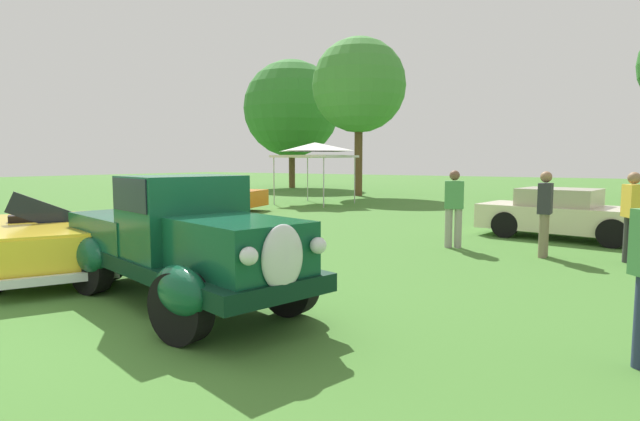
{
  "coord_description": "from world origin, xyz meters",
  "views": [
    {
      "loc": [
        5.0,
        -3.94,
        1.88
      ],
      "look_at": [
        0.24,
        3.32,
        1.04
      ],
      "focal_mm": 28.34,
      "sensor_mm": 36.0,
      "label": 1
    }
  ],
  "objects_px": {
    "show_car_orange": "(207,195)",
    "show_car_cream": "(563,214)",
    "spectator_between_cars": "(632,214)",
    "feature_pickup_truck": "(180,239)",
    "spectator_far_side": "(454,206)",
    "canopy_tent_left_field": "(315,149)",
    "neighbor_convertible": "(49,238)",
    "spectator_near_truck": "(545,211)"
  },
  "relations": [
    {
      "from": "show_car_orange",
      "to": "neighbor_convertible",
      "type": "bearing_deg",
      "value": -58.14
    },
    {
      "from": "spectator_between_cars",
      "to": "spectator_near_truck",
      "type": "bearing_deg",
      "value": -172.93
    },
    {
      "from": "neighbor_convertible",
      "to": "canopy_tent_left_field",
      "type": "xyz_separation_m",
      "value": [
        -3.94,
        14.02,
        1.84
      ]
    },
    {
      "from": "show_car_cream",
      "to": "spectator_far_side",
      "type": "bearing_deg",
      "value": -123.46
    },
    {
      "from": "feature_pickup_truck",
      "to": "show_car_cream",
      "type": "height_order",
      "value": "feature_pickup_truck"
    },
    {
      "from": "spectator_between_cars",
      "to": "feature_pickup_truck",
      "type": "bearing_deg",
      "value": -127.72
    },
    {
      "from": "feature_pickup_truck",
      "to": "show_car_orange",
      "type": "bearing_deg",
      "value": 134.24
    },
    {
      "from": "show_car_cream",
      "to": "canopy_tent_left_field",
      "type": "bearing_deg",
      "value": 154.5
    },
    {
      "from": "show_car_orange",
      "to": "canopy_tent_left_field",
      "type": "bearing_deg",
      "value": 68.88
    },
    {
      "from": "neighbor_convertible",
      "to": "show_car_cream",
      "type": "relative_size",
      "value": 1.11
    },
    {
      "from": "show_car_cream",
      "to": "spectator_between_cars",
      "type": "distance_m",
      "value": 3.06
    },
    {
      "from": "feature_pickup_truck",
      "to": "spectator_near_truck",
      "type": "bearing_deg",
      "value": 60.76
    },
    {
      "from": "neighbor_convertible",
      "to": "spectator_between_cars",
      "type": "bearing_deg",
      "value": 37.18
    },
    {
      "from": "show_car_orange",
      "to": "spectator_far_side",
      "type": "relative_size",
      "value": 2.71
    },
    {
      "from": "feature_pickup_truck",
      "to": "spectator_far_side",
      "type": "xyz_separation_m",
      "value": [
        1.6,
        6.24,
        0.04
      ]
    },
    {
      "from": "neighbor_convertible",
      "to": "show_car_orange",
      "type": "height_order",
      "value": "neighbor_convertible"
    },
    {
      "from": "neighbor_convertible",
      "to": "show_car_orange",
      "type": "distance_m",
      "value": 10.93
    },
    {
      "from": "spectator_near_truck",
      "to": "spectator_between_cars",
      "type": "distance_m",
      "value": 1.47
    },
    {
      "from": "spectator_between_cars",
      "to": "canopy_tent_left_field",
      "type": "distance_m",
      "value": 14.53
    },
    {
      "from": "show_car_orange",
      "to": "show_car_cream",
      "type": "height_order",
      "value": "same"
    },
    {
      "from": "spectator_far_side",
      "to": "neighbor_convertible",
      "type": "bearing_deg",
      "value": -128.77
    },
    {
      "from": "neighbor_convertible",
      "to": "show_car_cream",
      "type": "distance_m",
      "value": 11.19
    },
    {
      "from": "feature_pickup_truck",
      "to": "spectator_far_side",
      "type": "height_order",
      "value": "feature_pickup_truck"
    },
    {
      "from": "neighbor_convertible",
      "to": "spectator_far_side",
      "type": "height_order",
      "value": "spectator_far_side"
    },
    {
      "from": "spectator_near_truck",
      "to": "spectator_between_cars",
      "type": "height_order",
      "value": "same"
    },
    {
      "from": "show_car_orange",
      "to": "spectator_far_side",
      "type": "distance_m",
      "value": 11.17
    },
    {
      "from": "show_car_orange",
      "to": "canopy_tent_left_field",
      "type": "height_order",
      "value": "canopy_tent_left_field"
    },
    {
      "from": "show_car_cream",
      "to": "show_car_orange",
      "type": "bearing_deg",
      "value": 178.3
    },
    {
      "from": "show_car_orange",
      "to": "spectator_between_cars",
      "type": "height_order",
      "value": "spectator_between_cars"
    },
    {
      "from": "spectator_near_truck",
      "to": "spectator_between_cars",
      "type": "xyz_separation_m",
      "value": [
        1.45,
        0.18,
        0.0
      ]
    },
    {
      "from": "show_car_orange",
      "to": "spectator_far_side",
      "type": "height_order",
      "value": "spectator_far_side"
    },
    {
      "from": "feature_pickup_truck",
      "to": "canopy_tent_left_field",
      "type": "xyz_separation_m",
      "value": [
        -7.29,
        14.1,
        1.55
      ]
    },
    {
      "from": "spectator_between_cars",
      "to": "show_car_cream",
      "type": "bearing_deg",
      "value": 119.21
    },
    {
      "from": "show_car_cream",
      "to": "spectator_far_side",
      "type": "height_order",
      "value": "spectator_far_side"
    },
    {
      "from": "show_car_cream",
      "to": "neighbor_convertible",
      "type": "bearing_deg",
      "value": -127.21
    },
    {
      "from": "feature_pickup_truck",
      "to": "spectator_between_cars",
      "type": "bearing_deg",
      "value": 52.28
    },
    {
      "from": "spectator_far_side",
      "to": "canopy_tent_left_field",
      "type": "distance_m",
      "value": 11.96
    },
    {
      "from": "show_car_cream",
      "to": "spectator_near_truck",
      "type": "bearing_deg",
      "value": -89.41
    },
    {
      "from": "feature_pickup_truck",
      "to": "canopy_tent_left_field",
      "type": "bearing_deg",
      "value": 117.35
    },
    {
      "from": "feature_pickup_truck",
      "to": "neighbor_convertible",
      "type": "distance_m",
      "value": 3.36
    },
    {
      "from": "neighbor_convertible",
      "to": "spectator_near_truck",
      "type": "bearing_deg",
      "value": 41.81
    },
    {
      "from": "feature_pickup_truck",
      "to": "show_car_cream",
      "type": "bearing_deg",
      "value": 69.18
    }
  ]
}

